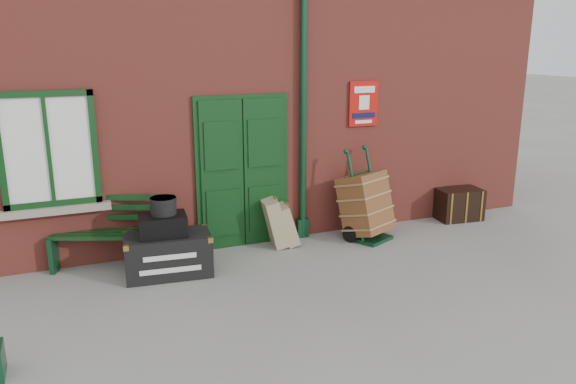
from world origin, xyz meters
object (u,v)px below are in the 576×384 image
bench (115,231)px  dark_trunk (459,204)px  porter_trolley (366,205)px  houdini_trunk (168,255)px

bench → dark_trunk: size_ratio=2.26×
porter_trolley → dark_trunk: (1.99, 0.24, -0.27)m
porter_trolley → bench: bearing=150.7°
bench → dark_trunk: 5.71m
bench → houdini_trunk: size_ratio=1.53×
houdini_trunk → dark_trunk: 5.13m
porter_trolley → dark_trunk: porter_trolley is taller
bench → dark_trunk: bench is taller
dark_trunk → houdini_trunk: bearing=-167.8°
porter_trolley → dark_trunk: bearing=-17.7°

